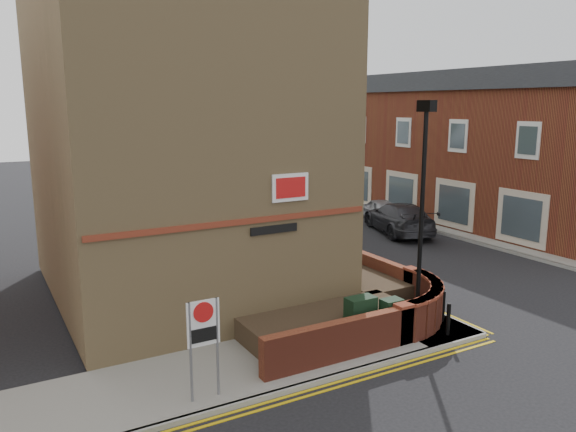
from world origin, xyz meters
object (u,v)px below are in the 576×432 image
(zone_sign, at_px, (204,331))
(lamppost, at_px, (422,216))
(silver_car_near, at_px, (318,226))
(utility_cabinet_large, at_px, (360,319))

(zone_sign, bearing_deg, lamppost, 6.07)
(zone_sign, bearing_deg, silver_car_near, 48.40)
(utility_cabinet_large, bearing_deg, silver_car_near, 63.13)
(zone_sign, distance_m, silver_car_near, 15.09)
(silver_car_near, bearing_deg, utility_cabinet_large, -97.56)
(lamppost, height_order, silver_car_near, lamppost)
(zone_sign, bearing_deg, utility_cabinet_large, 9.69)
(lamppost, distance_m, utility_cabinet_large, 3.24)
(lamppost, xyz_separation_m, zone_sign, (-6.60, -0.70, -1.70))
(utility_cabinet_large, relative_size, silver_car_near, 0.28)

